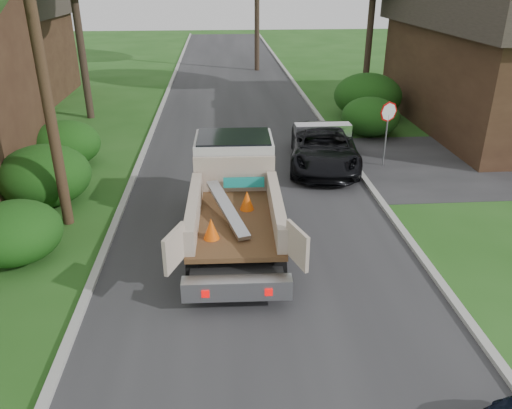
{
  "coord_description": "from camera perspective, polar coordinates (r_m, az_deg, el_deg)",
  "views": [
    {
      "loc": [
        -0.98,
        -8.5,
        6.68
      ],
      "look_at": [
        -0.09,
        3.27,
        1.2
      ],
      "focal_mm": 35.0,
      "sensor_mm": 36.0,
      "label": 1
    }
  ],
  "objects": [
    {
      "name": "hedge_right_b",
      "position": [
        26.21,
        12.65,
        12.04
      ],
      "size": [
        3.38,
        3.38,
        2.21
      ],
      "primitive_type": "ellipsoid",
      "color": "#0E3D0E",
      "rests_on": "ground"
    },
    {
      "name": "utility_pole",
      "position": [
        14.29,
        -23.74,
        16.88
      ],
      "size": [
        2.42,
        1.25,
        10.0
      ],
      "color": "#382619",
      "rests_on": "ground"
    },
    {
      "name": "ground",
      "position": [
        10.85,
        1.82,
        -13.11
      ],
      "size": [
        120.0,
        120.0,
        0.0
      ],
      "primitive_type": "plane",
      "color": "#1F4C15",
      "rests_on": "ground"
    },
    {
      "name": "black_pickup",
      "position": [
        19.08,
        7.76,
        6.55
      ],
      "size": [
        3.26,
        5.67,
        1.49
      ],
      "primitive_type": "imported",
      "rotation": [
        0.0,
        0.0,
        -0.15
      ],
      "color": "black",
      "rests_on": "ground"
    },
    {
      "name": "hedge_left_c",
      "position": [
        20.25,
        -20.97,
        6.51
      ],
      "size": [
        2.6,
        2.6,
        1.7
      ],
      "primitive_type": "ellipsoid",
      "color": "#0E3D0E",
      "rests_on": "ground"
    },
    {
      "name": "curb_left",
      "position": [
        19.89,
        -13.14,
        4.8
      ],
      "size": [
        0.2,
        90.0,
        0.12
      ],
      "primitive_type": "cube",
      "color": "#9E9E99",
      "rests_on": "ground"
    },
    {
      "name": "curb_right",
      "position": [
        20.29,
        10.47,
        5.44
      ],
      "size": [
        0.2,
        90.0,
        0.12
      ],
      "primitive_type": "cube",
      "color": "#9E9E99",
      "rests_on": "ground"
    },
    {
      "name": "flatbed_truck",
      "position": [
        13.92,
        -2.46,
        2.14
      ],
      "size": [
        2.96,
        6.36,
        2.39
      ],
      "rotation": [
        0.0,
        0.0,
        -0.03
      ],
      "color": "black",
      "rests_on": "ground"
    },
    {
      "name": "hedge_left_a",
      "position": [
        13.94,
        -25.86,
        -2.89
      ],
      "size": [
        2.34,
        2.34,
        1.53
      ],
      "primitive_type": "ellipsoid",
      "color": "#0E3D0E",
      "rests_on": "ground"
    },
    {
      "name": "hedge_right_a",
      "position": [
        23.28,
        12.95,
        9.78
      ],
      "size": [
        2.6,
        2.6,
        1.7
      ],
      "primitive_type": "ellipsoid",
      "color": "#0E3D0E",
      "rests_on": "ground"
    },
    {
      "name": "hedge_left_b",
      "position": [
        16.98,
        -23.04,
        3.08
      ],
      "size": [
        2.86,
        2.86,
        1.87
      ],
      "primitive_type": "ellipsoid",
      "color": "#0E3D0E",
      "rests_on": "ground"
    },
    {
      "name": "stop_sign",
      "position": [
        19.19,
        14.82,
        9.28
      ],
      "size": [
        0.71,
        0.32,
        2.48
      ],
      "color": "slate",
      "rests_on": "ground"
    },
    {
      "name": "road",
      "position": [
        19.69,
        -1.22,
        5.08
      ],
      "size": [
        8.0,
        90.0,
        0.02
      ],
      "primitive_type": "cube",
      "color": "#28282B",
      "rests_on": "ground"
    }
  ]
}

